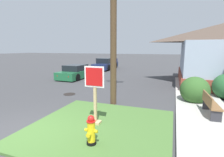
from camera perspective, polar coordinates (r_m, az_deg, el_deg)
The scene contains 10 objects.
ground_plane at distance 6.47m, azimuth -26.87°, elevation -16.13°, with size 160.00×160.00×0.00m, color #3D3D3F.
grass_corner_patch at distance 6.24m, azimuth -3.81°, elevation -15.61°, with size 4.74×4.62×0.08m, color #477033.
sidewalk_strip at distance 9.42m, azimuth 27.03°, elevation -7.63°, with size 2.20×15.19×0.12m, color #B2AFA8.
fire_hydrant at distance 5.03m, azimuth -6.90°, elevation -16.74°, with size 0.38×0.34×0.85m.
stop_sign at distance 6.07m, azimuth -5.64°, elevation -5.93°, with size 0.73×0.28×2.06m.
manhole_cover at distance 10.73m, azimuth -13.88°, elevation -5.04°, with size 0.70×0.70×0.02m, color black.
parked_sedan_green at distance 16.30m, azimuth -11.57°, elevation 2.03°, with size 2.01×4.34×1.25m.
pickup_truck_navy at distance 22.90m, azimuth -2.10°, elevation 4.65°, with size 2.18×5.55×1.48m.
street_bench at distance 7.88m, azimuth 29.68°, elevation -7.19°, with size 0.49×1.52×0.85m.
shrub_by_curb at distance 9.54m, azimuth 25.65°, elevation -3.49°, with size 1.40×1.40×1.35m, color #325C26.
Camera 1 is at (4.39, -3.90, 2.73)m, focal length 27.70 mm.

